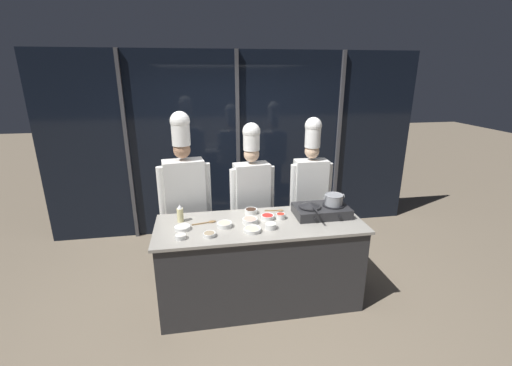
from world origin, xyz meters
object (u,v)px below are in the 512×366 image
(prep_bowl_chili_flakes, at_px, (281,216))
(prep_bowl_garlic, at_px, (182,227))
(prep_bowl_bell_pepper, at_px, (268,217))
(prep_bowl_bean_sprouts, at_px, (271,226))
(stock_pot, at_px, (334,199))
(squeeze_bottle_oil, at_px, (180,214))
(chef_line, at_px, (310,182))
(prep_bowl_onion, at_px, (180,236))
(serving_spoon_slotted, at_px, (278,210))
(chef_sous, at_px, (252,188))
(chef_head, at_px, (184,187))
(prep_bowl_mushrooms, at_px, (209,234))
(serving_spoon_solid, at_px, (209,222))
(prep_bowl_soy_glaze, at_px, (251,211))
(prep_bowl_chicken, at_px, (224,224))
(frying_pan, at_px, (310,205))
(prep_bowl_shrimp, at_px, (250,220))
(prep_bowl_noodles, at_px, (252,229))
(portable_stove, at_px, (321,211))

(prep_bowl_chili_flakes, xyz_separation_m, prep_bowl_garlic, (-1.01, -0.09, -0.01))
(prep_bowl_chili_flakes, relative_size, prep_bowl_bell_pepper, 0.70)
(prep_bowl_bean_sprouts, bearing_deg, stock_pot, 17.59)
(squeeze_bottle_oil, height_order, chef_line, chef_line)
(prep_bowl_onion, relative_size, prep_bowl_bell_pepper, 0.72)
(prep_bowl_bell_pepper, distance_m, serving_spoon_slotted, 0.25)
(chef_sous, bearing_deg, chef_head, -6.16)
(prep_bowl_chili_flakes, xyz_separation_m, prep_bowl_mushrooms, (-0.76, -0.28, -0.01))
(prep_bowl_mushrooms, xyz_separation_m, serving_spoon_slotted, (0.77, 0.49, -0.02))
(serving_spoon_solid, bearing_deg, chef_line, 27.35)
(prep_bowl_soy_glaze, distance_m, serving_spoon_slotted, 0.30)
(stock_pot, distance_m, prep_bowl_chicken, 1.20)
(prep_bowl_onion, xyz_separation_m, serving_spoon_slotted, (1.04, 0.49, -0.02))
(prep_bowl_soy_glaze, bearing_deg, prep_bowl_garlic, -158.97)
(prep_bowl_mushrooms, xyz_separation_m, chef_line, (1.31, 0.98, 0.13))
(frying_pan, height_order, serving_spoon_solid, frying_pan)
(prep_bowl_soy_glaze, distance_m, prep_bowl_bean_sprouts, 0.43)
(serving_spoon_solid, height_order, chef_sous, chef_sous)
(prep_bowl_onion, height_order, serving_spoon_slotted, prep_bowl_onion)
(prep_bowl_mushrooms, bearing_deg, prep_bowl_chicken, 49.16)
(prep_bowl_onion, relative_size, prep_bowl_chili_flakes, 1.04)
(prep_bowl_chicken, relative_size, prep_bowl_soy_glaze, 1.10)
(prep_bowl_bell_pepper, bearing_deg, prep_bowl_mushrooms, -154.70)
(prep_bowl_onion, bearing_deg, prep_bowl_bell_pepper, 18.55)
(prep_bowl_shrimp, xyz_separation_m, chef_line, (0.89, 0.75, 0.12))
(prep_bowl_noodles, xyz_separation_m, serving_spoon_slotted, (0.36, 0.46, -0.02))
(prep_bowl_soy_glaze, bearing_deg, squeeze_bottle_oil, -173.53)
(prep_bowl_garlic, xyz_separation_m, prep_bowl_bell_pepper, (0.87, 0.10, 0.01))
(portable_stove, relative_size, serving_spoon_solid, 2.29)
(prep_bowl_onion, distance_m, prep_bowl_chili_flakes, 1.06)
(prep_bowl_chicken, distance_m, prep_bowl_soy_glaze, 0.43)
(prep_bowl_noodles, xyz_separation_m, prep_bowl_chili_flakes, (0.34, 0.25, 0.01))
(prep_bowl_soy_glaze, bearing_deg, prep_bowl_chicken, -137.11)
(prep_bowl_mushrooms, bearing_deg, prep_bowl_noodles, 4.58)
(frying_pan, xyz_separation_m, prep_bowl_bell_pepper, (-0.46, -0.00, -0.11))
(serving_spoon_solid, height_order, chef_head, chef_head)
(prep_bowl_shrimp, height_order, chef_sous, chef_sous)
(prep_bowl_noodles, height_order, prep_bowl_bean_sprouts, prep_bowl_bean_sprouts)
(prep_bowl_mushrooms, bearing_deg, chef_sous, 58.64)
(prep_bowl_bean_sprouts, bearing_deg, chef_head, 135.77)
(prep_bowl_garlic, xyz_separation_m, prep_bowl_mushrooms, (0.25, -0.19, 0.00))
(frying_pan, bearing_deg, portable_stove, 2.01)
(prep_bowl_noodles, distance_m, chef_head, 1.09)
(squeeze_bottle_oil, height_order, chef_head, chef_head)
(portable_stove, relative_size, prep_bowl_shrimp, 3.60)
(prep_bowl_onion, bearing_deg, prep_bowl_mushrooms, 0.94)
(portable_stove, xyz_separation_m, prep_bowl_shrimp, (-0.79, -0.07, -0.02))
(chef_head, bearing_deg, prep_bowl_bell_pepper, 137.16)
(prep_bowl_mushrooms, height_order, chef_line, chef_line)
(portable_stove, height_order, prep_bowl_mushrooms, portable_stove)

